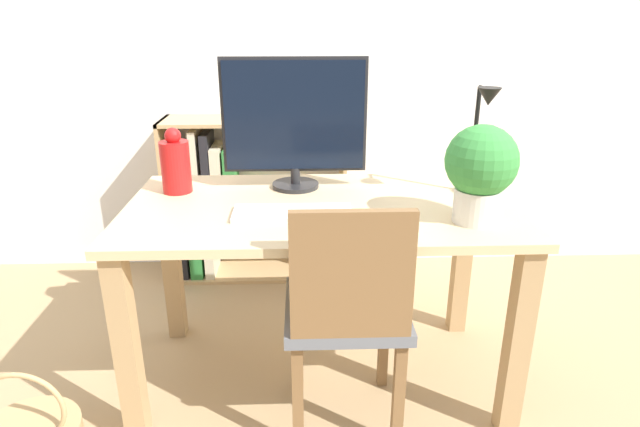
# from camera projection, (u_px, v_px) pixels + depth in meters

# --- Properties ---
(ground_plane) EXTENTS (10.00, 10.00, 0.00)m
(ground_plane) POSITION_uv_depth(u_px,v_px,m) (321.00, 374.00, 2.14)
(ground_plane) COLOR tan
(wall_back) EXTENTS (8.00, 0.05, 2.60)m
(wall_back) POSITION_uv_depth(u_px,v_px,m) (313.00, 24.00, 2.69)
(wall_back) COLOR white
(wall_back) RESTS_ON ground_plane
(desk) EXTENTS (1.37, 0.74, 0.73)m
(desk) POSITION_uv_depth(u_px,v_px,m) (321.00, 237.00, 1.93)
(desk) COLOR #D8BC8C
(desk) RESTS_ON ground_plane
(monitor) EXTENTS (0.54, 0.18, 0.49)m
(monitor) POSITION_uv_depth(u_px,v_px,m) (294.00, 119.00, 1.98)
(monitor) COLOR #232326
(monitor) RESTS_ON desk
(keyboard) EXTENTS (0.40, 0.15, 0.02)m
(keyboard) POSITION_uv_depth(u_px,v_px,m) (293.00, 213.00, 1.78)
(keyboard) COLOR silver
(keyboard) RESTS_ON desk
(vase) EXTENTS (0.11, 0.11, 0.24)m
(vase) POSITION_uv_depth(u_px,v_px,m) (176.00, 164.00, 1.98)
(vase) COLOR red
(vase) RESTS_ON desk
(desk_lamp) EXTENTS (0.10, 0.19, 0.40)m
(desk_lamp) POSITION_uv_depth(u_px,v_px,m) (481.00, 131.00, 1.88)
(desk_lamp) COLOR black
(desk_lamp) RESTS_ON desk
(potted_plant) EXTENTS (0.23, 0.23, 0.32)m
(potted_plant) POSITION_uv_depth(u_px,v_px,m) (481.00, 169.00, 1.67)
(potted_plant) COLOR silver
(potted_plant) RESTS_ON desk
(chair) EXTENTS (0.40, 0.40, 0.85)m
(chair) POSITION_uv_depth(u_px,v_px,m) (347.00, 309.00, 1.71)
(chair) COLOR slate
(chair) RESTS_ON ground_plane
(bookshelf) EXTENTS (0.93, 0.28, 0.86)m
(bookshelf) POSITION_uv_depth(u_px,v_px,m) (225.00, 200.00, 2.82)
(bookshelf) COLOR tan
(bookshelf) RESTS_ON ground_plane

